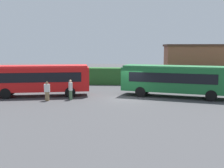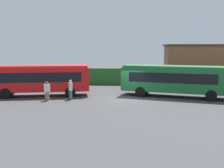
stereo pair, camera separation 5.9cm
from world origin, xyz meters
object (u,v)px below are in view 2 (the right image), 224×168
object	(u,v)px
bus_red	(39,78)
person_center	(71,89)
person_left	(47,91)
bus_green	(176,79)
traffic_cone	(197,85)
person_right	(168,83)

from	to	relation	value
bus_red	person_center	bearing A→B (deg)	143.16
person_left	bus_green	bearing A→B (deg)	-74.71
person_left	traffic_cone	size ratio (longest dim) A/B	2.86
person_center	traffic_cone	world-z (taller)	person_center
traffic_cone	person_center	bearing A→B (deg)	-147.27
person_left	person_right	world-z (taller)	person_right
person_center	person_right	world-z (taller)	person_center
person_center	person_left	bearing A→B (deg)	169.42
bus_green	bus_red	bearing A→B (deg)	-162.60
person_right	traffic_cone	world-z (taller)	person_right
traffic_cone	bus_red	bearing A→B (deg)	-157.43
person_right	traffic_cone	size ratio (longest dim) A/B	2.97
bus_red	person_right	xyz separation A→B (m)	(12.77, 3.90, -0.79)
person_center	bus_red	bearing A→B (deg)	126.42
bus_green	person_center	distance (m)	9.99
bus_green	traffic_cone	xyz separation A→B (m)	(3.40, 6.34, -1.44)
traffic_cone	bus_green	bearing A→B (deg)	-118.16
person_right	bus_green	bearing A→B (deg)	174.79
bus_green	person_right	bearing A→B (deg)	111.71
person_right	person_left	bearing A→B (deg)	106.54
bus_red	person_left	distance (m)	2.78
person_left	person_center	distance (m)	2.07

